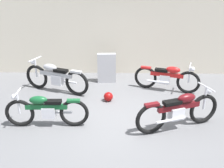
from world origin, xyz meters
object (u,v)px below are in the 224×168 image
at_px(motorcycle_green, 46,110).
at_px(motorcycle_red, 167,77).
at_px(stone_marker, 107,68).
at_px(motorcycle_silver, 55,77).
at_px(helmet, 108,97).
at_px(motorcycle_maroon, 179,110).

height_order(motorcycle_green, motorcycle_red, motorcycle_red).
relative_size(stone_marker, motorcycle_silver, 0.47).
bearing_deg(stone_marker, motorcycle_green, -114.59).
bearing_deg(helmet, motorcycle_maroon, -40.17).
height_order(stone_marker, motorcycle_red, stone_marker).
relative_size(motorcycle_silver, motorcycle_green, 1.06).
xyz_separation_m(motorcycle_maroon, motorcycle_green, (-3.12, 0.03, -0.04)).
bearing_deg(motorcycle_maroon, helmet, 119.05).
bearing_deg(helmet, motorcycle_green, -135.40).
relative_size(stone_marker, motorcycle_maroon, 0.48).
xyz_separation_m(stone_marker, motorcycle_red, (1.90, -0.70, -0.06)).
distance_m(helmet, motorcycle_silver, 1.79).
bearing_deg(motorcycle_green, helmet, -136.83).
bearing_deg(motorcycle_maroon, motorcycle_red, 66.67).
distance_m(motorcycle_green, motorcycle_red, 3.89).
relative_size(stone_marker, motorcycle_green, 0.50).
bearing_deg(motorcycle_red, motorcycle_maroon, -74.67).
distance_m(helmet, motorcycle_red, 1.98).
relative_size(motorcycle_green, motorcycle_red, 1.01).
height_order(stone_marker, helmet, stone_marker).
xyz_separation_m(helmet, motorcycle_silver, (-1.63, 0.64, 0.34)).
bearing_deg(stone_marker, motorcycle_red, -20.22).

